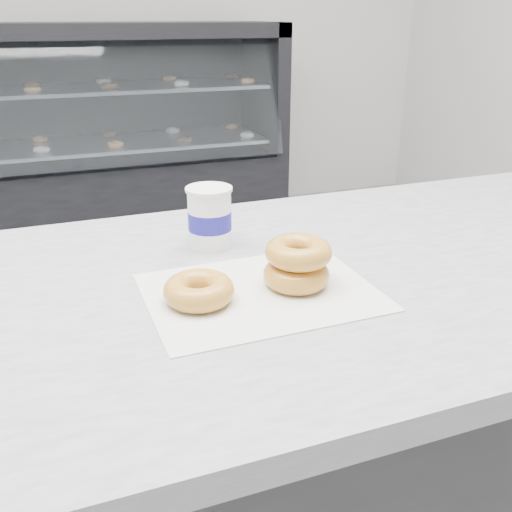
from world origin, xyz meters
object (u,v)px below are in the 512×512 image
Objects in this scene: donut_stack at (297,263)px; coffee_cup at (210,217)px; counter at (205,505)px; display_case at (79,160)px; donut_single at (199,290)px.

coffee_cup reaches higher than donut_stack.
counter is 0.51m from donut_stack.
display_case reaches higher than coffee_cup.
donut_single is at bearing -97.61° from counter.
coffee_cup is at bearing 111.08° from donut_stack.
donut_single is 0.95× the size of coffee_cup.
donut_single is (-0.01, -2.77, 0.43)m from display_case.
coffee_cup is (0.07, -2.57, 0.47)m from display_case.
counter is 2.72m from display_case.
coffee_cup reaches higher than donut_single.
display_case is 22.99× the size of donut_single.
display_case is 21.74× the size of coffee_cup.
display_case is (0.00, 2.72, 0.04)m from counter.
display_case is at bearing 89.86° from donut_single.
display_case reaches higher than counter.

